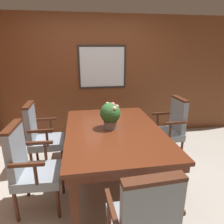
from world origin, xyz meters
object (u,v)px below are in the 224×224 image
object	(u,v)px
dining_table	(114,135)
chair_head_near	(143,223)
chair_right_far	(170,127)
potted_plant	(110,114)
chair_left_near	(30,166)
chair_left_far	(41,135)

from	to	relation	value
dining_table	chair_head_near	bearing A→B (deg)	-90.30
chair_right_far	potted_plant	size ratio (longest dim) A/B	2.83
chair_right_far	chair_left_near	world-z (taller)	same
chair_left_far	potted_plant	world-z (taller)	potted_plant
chair_right_far	chair_head_near	world-z (taller)	same
potted_plant	chair_right_far	bearing A→B (deg)	19.38
chair_left_near	potted_plant	world-z (taller)	potted_plant
chair_left_near	dining_table	bearing A→B (deg)	-65.53
dining_table	chair_right_far	distance (m)	1.13
chair_right_far	chair_left_near	xyz separation A→B (m)	(-2.07, -0.84, 0.00)
chair_left_near	chair_left_far	bearing A→B (deg)	4.45
dining_table	chair_left_far	bearing A→B (deg)	156.91
dining_table	chair_left_near	world-z (taller)	chair_left_near
chair_left_far	potted_plant	xyz separation A→B (m)	(1.01, -0.39, 0.40)
chair_head_near	potted_plant	size ratio (longest dim) A/B	2.83
chair_left_near	chair_head_near	size ratio (longest dim) A/B	1.00
chair_left_near	chair_left_far	size ratio (longest dim) A/B	1.00
dining_table	chair_right_far	size ratio (longest dim) A/B	1.79
dining_table	chair_right_far	bearing A→B (deg)	22.67
chair_head_near	chair_left_far	distance (m)	2.08
chair_right_far	chair_left_near	bearing A→B (deg)	-69.97
chair_left_far	chair_right_far	bearing A→B (deg)	-91.14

